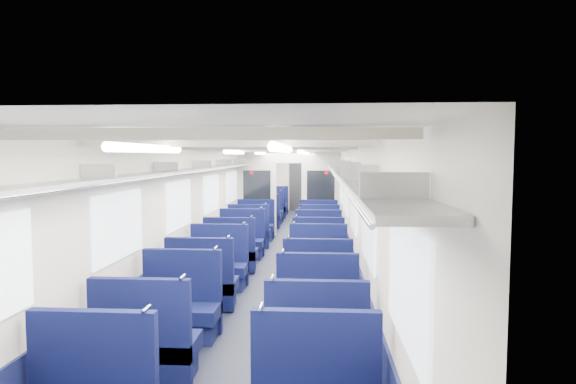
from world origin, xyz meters
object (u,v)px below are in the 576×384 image
Objects in this scene: seat_18 at (255,227)px; seat_24 at (272,209)px; seat_5 at (317,351)px; bulkhead at (289,191)px; seat_10 at (218,268)px; seat_9 at (318,287)px; seat_26 at (275,206)px; seat_23 at (319,213)px; seat_27 at (319,206)px; seat_11 at (318,268)px; seat_16 at (249,234)px; seat_14 at (241,243)px; seat_6 at (180,310)px; seat_12 at (231,254)px; seat_25 at (319,209)px; seat_8 at (202,286)px; seat_19 at (319,228)px; seat_13 at (318,254)px; seat_7 at (317,317)px; seat_21 at (319,218)px; end_door at (299,186)px; seat_20 at (264,217)px; seat_4 at (146,348)px; seat_22 at (268,213)px; seat_15 at (319,245)px.

seat_24 is at bearing 90.00° from seat_18.
seat_18 is at bearing 101.80° from seat_5.
seat_24 is at bearing 102.57° from bulkhead.
seat_10 is at bearing -98.78° from bulkhead.
seat_26 is (-1.66, 11.21, 0.00)m from seat_9.
seat_27 is (0.00, 2.25, 0.00)m from seat_23.
seat_11 and seat_16 have the same top height.
seat_14 is at bearing 126.63° from seat_11.
seat_12 is (0.00, 3.33, 0.00)m from seat_6.
seat_25 is at bearing 90.00° from seat_23.
seat_18 is 4.75m from seat_25.
seat_8 and seat_10 have the same top height.
bulkhead is at bearing 97.34° from seat_9.
seat_19 is at bearing -2.25° from seat_18.
seat_11 is at bearing -90.00° from seat_13.
seat_27 is (0.00, 12.39, 0.00)m from seat_7.
seat_11 is 2.78m from seat_14.
seat_26 is (0.00, 12.34, 0.00)m from seat_6.
bulkhead is 1.76m from seat_21.
seat_26 is at bearing 97.03° from seat_5.
seat_5 and seat_21 have the same top height.
end_door reaches higher than seat_20.
seat_19 is at bearing -90.00° from seat_27.
end_door is 10.29m from seat_13.
seat_23 is (0.00, 10.14, 0.00)m from seat_7.
seat_4 is (-0.83, -8.72, -0.90)m from bulkhead.
seat_18 is at bearing -90.00° from seat_24.
seat_5 is 1.00× the size of seat_22.
seat_15 is at bearing 90.00° from seat_13.
seat_13 is 5.35m from seat_21.
seat_14 is 5.70m from seat_23.
seat_10 is 1.00× the size of seat_16.
bulkhead is 1.43m from seat_18.
seat_11 is at bearing -69.76° from seat_18.
seat_10 is 1.14m from seat_12.
bulkhead is 4.85m from seat_27.
seat_4 is 1.00× the size of seat_9.
seat_22 is at bearing 90.00° from seat_16.
seat_25 is (0.83, -2.44, -0.67)m from end_door.
seat_11 is (0.00, 3.44, 0.00)m from seat_5.
seat_15 is 1.00× the size of seat_21.
seat_6 is 1.00× the size of seat_13.
seat_9 is (0.83, -6.44, -0.90)m from bulkhead.
seat_23 is (1.66, 5.45, 0.00)m from seat_14.
seat_18 is 1.00× the size of seat_23.
seat_15 is at bearing 90.00° from seat_11.
seat_7 is at bearing -81.73° from seat_24.
seat_8 is at bearing -124.80° from seat_13.
bulkhead is 2.57× the size of seat_22.
end_door reaches higher than seat_4.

